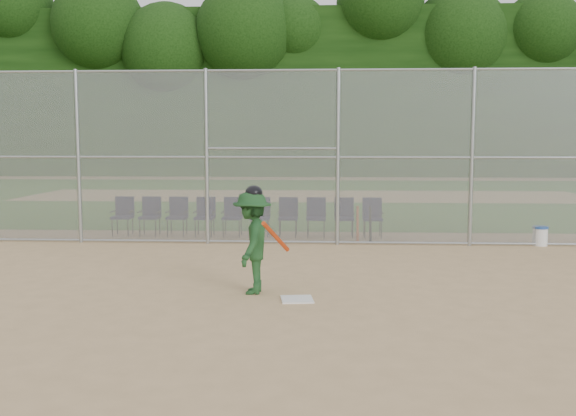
{
  "coord_description": "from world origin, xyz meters",
  "views": [
    {
      "loc": [
        0.64,
        -9.6,
        2.37
      ],
      "look_at": [
        0.0,
        2.5,
        1.1
      ],
      "focal_mm": 40.0,
      "sensor_mm": 36.0,
      "label": 1
    }
  ],
  "objects_px": {
    "home_plate": "(297,299)",
    "batter_at_plate": "(252,241)",
    "water_cooler": "(540,236)",
    "chair_0": "(122,216)"
  },
  "relations": [
    {
      "from": "water_cooler",
      "to": "chair_0",
      "type": "xyz_separation_m",
      "value": [
        -9.99,
        1.11,
        0.26
      ]
    },
    {
      "from": "batter_at_plate",
      "to": "chair_0",
      "type": "xyz_separation_m",
      "value": [
        -3.95,
        5.99,
        -0.34
      ]
    },
    {
      "from": "water_cooler",
      "to": "batter_at_plate",
      "type": "bearing_deg",
      "value": -141.05
    },
    {
      "from": "batter_at_plate",
      "to": "chair_0",
      "type": "bearing_deg",
      "value": 123.38
    },
    {
      "from": "batter_at_plate",
      "to": "home_plate",
      "type": "bearing_deg",
      "value": -30.4
    },
    {
      "from": "home_plate",
      "to": "batter_at_plate",
      "type": "relative_size",
      "value": 0.28
    },
    {
      "from": "chair_0",
      "to": "water_cooler",
      "type": "bearing_deg",
      "value": -6.34
    },
    {
      "from": "chair_0",
      "to": "batter_at_plate",
      "type": "bearing_deg",
      "value": -56.62
    },
    {
      "from": "home_plate",
      "to": "water_cooler",
      "type": "xyz_separation_m",
      "value": [
        5.32,
        5.3,
        0.21
      ]
    },
    {
      "from": "home_plate",
      "to": "chair_0",
      "type": "bearing_deg",
      "value": 126.03
    }
  ]
}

